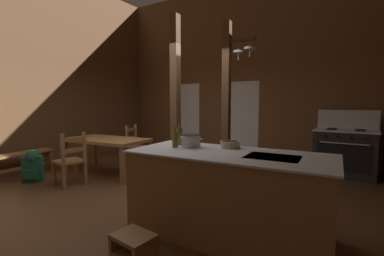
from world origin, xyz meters
TOP-DOWN VIEW (x-y plane):
  - ground_plane at (0.00, 0.00)m, footprint 7.67×7.83m
  - wall_back at (0.00, 3.59)m, footprint 7.67×0.14m
  - wall_left at (-3.51, 0.00)m, footprint 0.14×7.83m
  - glazed_door_back_left at (-1.55, 3.51)m, footprint 1.00×0.01m
  - glazed_panel_back_right at (0.34, 3.51)m, footprint 0.84×0.01m
  - kitchen_island at (1.76, -0.72)m, footprint 2.20×1.05m
  - stove_range at (2.78, 2.82)m, footprint 1.17×0.85m
  - support_post_with_pot_rack at (0.82, 1.37)m, footprint 0.63×0.22m
  - support_post_center at (0.18, 0.55)m, footprint 0.14×0.14m
  - step_stool at (1.28, -1.68)m, footprint 0.39×0.32m
  - dining_table at (-1.42, 0.34)m, footprint 1.76×1.01m
  - ladderback_chair_near_window at (-1.44, 1.24)m, footprint 0.52×0.52m
  - ladderback_chair_by_post at (-1.35, -0.53)m, footprint 0.50×0.50m
  - bench_along_left_wall at (-2.94, -0.72)m, footprint 0.45×1.54m
  - backpack at (-2.17, -0.76)m, footprint 0.39×0.38m
  - stockpot_on_counter at (1.23, -0.62)m, footprint 0.30×0.23m
  - mixing_bowl_on_counter at (1.65, -0.43)m, footprint 0.23×0.23m
  - bottle_tall_on_counter at (1.08, -0.75)m, footprint 0.07×0.07m
  - bottle_short_on_counter at (1.01, -0.56)m, footprint 0.08×0.08m

SIDE VIEW (x-z plane):
  - ground_plane at x=0.00m, z-range -0.10..0.00m
  - step_stool at x=1.28m, z-range 0.03..0.33m
  - bench_along_left_wall at x=-2.94m, z-range 0.09..0.53m
  - backpack at x=-2.17m, z-range 0.02..0.61m
  - ladderback_chair_near_window at x=-1.44m, z-range -0.02..0.93m
  - ladderback_chair_by_post at x=-1.35m, z-range -0.02..0.93m
  - kitchen_island at x=1.76m, z-range 0.00..0.93m
  - stove_range at x=2.78m, z-range -0.18..1.14m
  - dining_table at x=-1.42m, z-range 0.28..1.02m
  - mixing_bowl_on_counter at x=1.65m, z-range 0.93..1.01m
  - stockpot_on_counter at x=1.23m, z-range 0.93..1.09m
  - glazed_door_back_left at x=-1.55m, z-range 0.00..2.05m
  - glazed_panel_back_right at x=0.34m, z-range 0.00..2.05m
  - bottle_tall_on_counter at x=1.08m, z-range 0.90..1.16m
  - bottle_short_on_counter at x=1.01m, z-range 0.90..1.19m
  - support_post_center at x=0.18m, z-range 0.00..3.00m
  - support_post_with_pot_rack at x=0.82m, z-range 0.10..3.10m
  - wall_back at x=0.00m, z-range 0.00..4.65m
  - wall_left at x=-3.51m, z-range 0.00..4.65m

